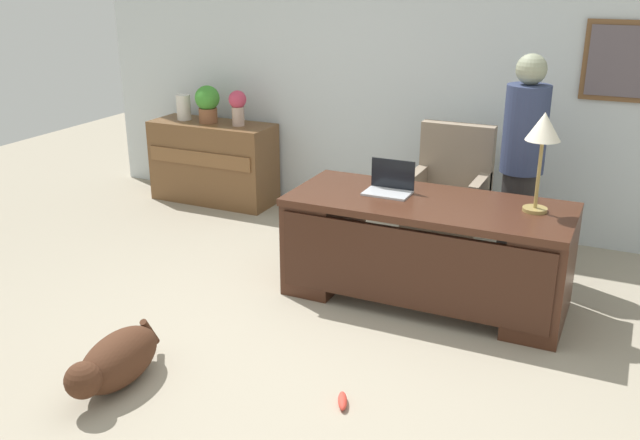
% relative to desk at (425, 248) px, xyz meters
% --- Properties ---
extents(ground_plane, '(12.00, 12.00, 0.00)m').
position_rel_desk_xyz_m(ground_plane, '(-0.41, -0.96, -0.41)').
color(ground_plane, '#9E937F').
extents(back_wall, '(7.00, 0.16, 2.70)m').
position_rel_desk_xyz_m(back_wall, '(-0.40, 1.64, 0.95)').
color(back_wall, silver).
rests_on(back_wall, ground_plane).
extents(desk, '(1.93, 0.81, 0.74)m').
position_rel_desk_xyz_m(desk, '(0.00, 0.00, 0.00)').
color(desk, '#422316').
rests_on(desk, ground_plane).
extents(credenza, '(1.24, 0.50, 0.80)m').
position_rel_desk_xyz_m(credenza, '(-2.59, 1.29, -0.01)').
color(credenza, brown).
rests_on(credenza, ground_plane).
extents(armchair, '(0.60, 0.59, 1.05)m').
position_rel_desk_xyz_m(armchair, '(-0.10, 0.98, 0.07)').
color(armchair, gray).
rests_on(armchair, ground_plane).
extents(person_standing, '(0.32, 0.32, 1.67)m').
position_rel_desk_xyz_m(person_standing, '(0.47, 0.81, 0.45)').
color(person_standing, '#262323').
rests_on(person_standing, ground_plane).
extents(dog_lying, '(0.33, 0.77, 0.30)m').
position_rel_desk_xyz_m(dog_lying, '(-1.25, -1.78, -0.25)').
color(dog_lying, '#472819').
rests_on(dog_lying, ground_plane).
extents(laptop, '(0.32, 0.22, 0.22)m').
position_rel_desk_xyz_m(laptop, '(-0.31, 0.10, 0.39)').
color(laptop, '#B2B5BA').
rests_on(laptop, desk).
extents(desk_lamp, '(0.22, 0.22, 0.65)m').
position_rel_desk_xyz_m(desk_lamp, '(0.69, 0.12, 0.85)').
color(desk_lamp, '#9E8447').
rests_on(desk_lamp, desk).
extents(vase_with_flowers, '(0.17, 0.17, 0.34)m').
position_rel_desk_xyz_m(vase_with_flowers, '(-2.28, 1.29, 0.59)').
color(vase_with_flowers, '#BFA190').
rests_on(vase_with_flowers, credenza).
extents(vase_empty, '(0.14, 0.14, 0.25)m').
position_rel_desk_xyz_m(vase_empty, '(-2.91, 1.29, 0.52)').
color(vase_empty, silver).
rests_on(vase_empty, credenza).
extents(potted_plant, '(0.24, 0.24, 0.36)m').
position_rel_desk_xyz_m(potted_plant, '(-2.62, 1.29, 0.59)').
color(potted_plant, brown).
rests_on(potted_plant, credenza).
extents(dog_toy_bone, '(0.11, 0.17, 0.05)m').
position_rel_desk_xyz_m(dog_toy_bone, '(-0.01, -1.40, -0.38)').
color(dog_toy_bone, '#E53F33').
rests_on(dog_toy_bone, ground_plane).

